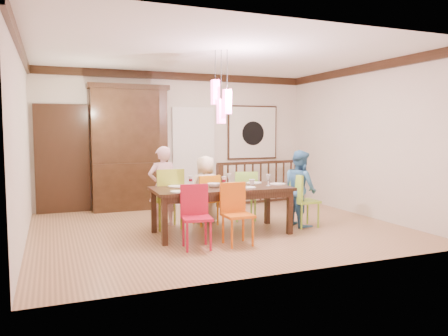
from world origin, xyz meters
name	(u,v)px	position (x,y,z in m)	size (l,w,h in m)	color
floor	(219,228)	(0.00, 0.00, 0.00)	(6.00, 6.00, 0.00)	#8E6645
ceiling	(218,54)	(0.00, 0.00, 2.90)	(6.00, 6.00, 0.00)	white
wall_back	(178,139)	(0.00, 2.50, 1.45)	(6.00, 6.00, 0.00)	beige
wall_left	(21,145)	(-3.00, 0.00, 1.45)	(5.00, 5.00, 0.00)	beige
wall_right	(364,141)	(3.00, 0.00, 1.45)	(5.00, 5.00, 0.00)	beige
crown_molding	(218,59)	(0.00, 0.00, 2.82)	(6.00, 5.00, 0.16)	black
panel_door	(63,161)	(-2.40, 2.45, 1.05)	(1.04, 0.07, 2.24)	black
white_doorway	(194,157)	(0.35, 2.46, 1.05)	(0.97, 0.05, 2.22)	silver
painting	(253,132)	(1.80, 2.46, 1.60)	(1.25, 0.06, 1.25)	black
pendant_cluster	(221,101)	(-0.10, -0.39, 2.11)	(0.27, 0.21, 1.14)	#FF4C9C
dining_table	(221,192)	(-0.10, -0.39, 0.67)	(2.21, 1.07, 0.75)	black
chair_far_left	(167,194)	(-0.81, 0.30, 0.58)	(0.48, 0.48, 1.02)	#99AE2B
chair_far_mid	(205,196)	(-0.12, 0.33, 0.50)	(0.44, 0.44, 0.88)	orange
chair_far_right	(244,192)	(0.68, 0.43, 0.52)	(0.50, 0.50, 0.91)	#8ED143
chair_near_left	(197,213)	(-0.75, -1.10, 0.51)	(0.45, 0.45, 0.89)	#B7112D
chair_near_mid	(238,210)	(-0.14, -1.13, 0.51)	(0.41, 0.41, 0.89)	#D15C0F
chair_end_right	(305,197)	(1.41, -0.46, 0.52)	(0.41, 0.41, 0.91)	#98CF36
china_hutch	(129,148)	(-1.10, 2.30, 1.29)	(1.64, 0.46, 2.58)	black
balustrade	(261,181)	(1.77, 1.95, 0.50)	(2.21, 0.30, 0.96)	black
person_far_left	(163,186)	(-0.84, 0.50, 0.69)	(0.50, 0.33, 1.38)	#F1B8C5
person_far_mid	(206,189)	(-0.07, 0.46, 0.60)	(0.59, 0.38, 1.20)	beige
person_end_right	(300,188)	(1.37, -0.37, 0.66)	(0.64, 0.50, 1.31)	teal
serving_bowl	(236,185)	(0.07, -0.55, 0.79)	(0.30, 0.30, 0.07)	yellow
small_bowl	(214,185)	(-0.22, -0.38, 0.78)	(0.21, 0.21, 0.07)	white
cup_left	(191,187)	(-0.65, -0.49, 0.80)	(0.12, 0.12, 0.09)	silver
cup_right	(252,182)	(0.48, -0.30, 0.80)	(0.10, 0.10, 0.09)	silver
plate_far_left	(176,186)	(-0.76, -0.06, 0.76)	(0.26, 0.26, 0.01)	white
plate_far_mid	(211,185)	(-0.18, -0.14, 0.76)	(0.26, 0.26, 0.01)	white
plate_far_right	(254,183)	(0.61, -0.12, 0.76)	(0.26, 0.26, 0.01)	white
plate_near_left	(179,192)	(-0.88, -0.68, 0.76)	(0.26, 0.26, 0.01)	white
plate_near_mid	(248,187)	(0.24, -0.64, 0.76)	(0.26, 0.26, 0.01)	white
plate_end_right	(278,184)	(0.91, -0.41, 0.76)	(0.26, 0.26, 0.01)	white
wine_glass_a	(191,182)	(-0.59, -0.30, 0.84)	(0.08, 0.08, 0.19)	#590C19
wine_glass_b	(229,179)	(0.12, -0.17, 0.84)	(0.08, 0.08, 0.19)	silver
wine_glass_c	(224,183)	(-0.14, -0.60, 0.84)	(0.08, 0.08, 0.19)	#590C19
wine_glass_d	(268,180)	(0.66, -0.53, 0.84)	(0.08, 0.08, 0.19)	silver
napkin	(228,190)	(-0.14, -0.76, 0.76)	(0.18, 0.14, 0.01)	#D83359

